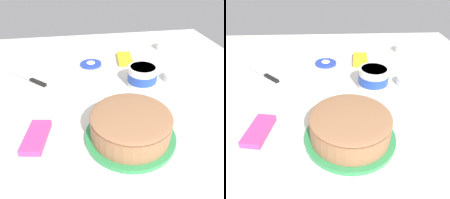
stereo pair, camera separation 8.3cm
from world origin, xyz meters
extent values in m
plane|color=silver|center=(0.00, 0.00, 0.00)|extent=(1.54, 1.54, 0.00)
cylinder|color=#339351|center=(-0.26, -0.04, 0.01)|extent=(0.28, 0.28, 0.01)
cylinder|color=#DBB77A|center=(-0.26, -0.04, 0.04)|extent=(0.23, 0.23, 0.06)
cylinder|color=#9E6B47|center=(-0.26, -0.04, 0.05)|extent=(0.25, 0.25, 0.07)
ellipsoid|color=#9E6B47|center=(-0.26, -0.04, 0.09)|extent=(0.25, 0.25, 0.02)
cylinder|color=white|center=(0.05, -0.17, 0.04)|extent=(0.12, 0.12, 0.09)
cylinder|color=#2347B2|center=(0.05, -0.17, 0.04)|extent=(0.13, 0.13, 0.04)
cylinder|color=#9E6B47|center=(0.05, -0.17, 0.08)|extent=(0.11, 0.11, 0.01)
cylinder|color=#233DAD|center=(0.29, 0.03, 0.01)|extent=(0.11, 0.11, 0.01)
ellipsoid|color=white|center=(0.29, 0.03, 0.01)|extent=(0.05, 0.04, 0.01)
cube|color=silver|center=(0.22, 0.36, 0.01)|extent=(0.11, 0.12, 0.00)
cube|color=black|center=(0.14, 0.28, 0.01)|extent=(0.08, 0.08, 0.01)
cylinder|color=white|center=(0.43, -0.42, 0.02)|extent=(0.10, 0.10, 0.04)
cylinder|color=green|center=(0.43, -0.42, 0.02)|extent=(0.08, 0.08, 0.01)
ellipsoid|color=green|center=(0.43, -0.42, 0.03)|extent=(0.07, 0.07, 0.02)
cylinder|color=white|center=(0.06, -0.32, 0.02)|extent=(0.09, 0.09, 0.03)
cylinder|color=#B251C6|center=(0.06, -0.32, 0.02)|extent=(0.07, 0.07, 0.01)
ellipsoid|color=#B251C6|center=(0.06, -0.32, 0.02)|extent=(0.06, 0.06, 0.02)
cube|color=#E53D8E|center=(-0.22, 0.25, 0.01)|extent=(0.15, 0.09, 0.02)
cube|color=yellow|center=(0.31, -0.15, 0.01)|extent=(0.16, 0.09, 0.02)
cube|color=white|center=(-0.14, -0.39, 0.00)|extent=(0.21, 0.21, 0.01)
camera|label=1|loc=(-0.76, 0.10, 0.50)|focal=36.07mm
camera|label=2|loc=(-0.77, 0.02, 0.50)|focal=36.07mm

